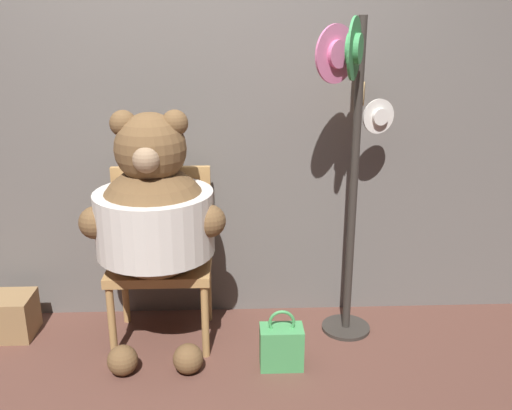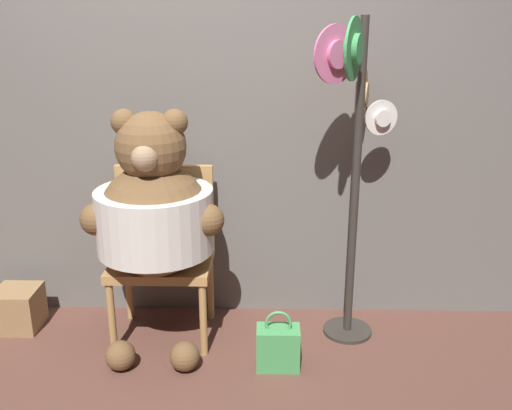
{
  "view_description": "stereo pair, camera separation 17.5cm",
  "coord_description": "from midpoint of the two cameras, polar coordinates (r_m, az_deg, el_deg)",
  "views": [
    {
      "loc": [
        0.25,
        -2.56,
        1.76
      ],
      "look_at": [
        0.36,
        0.3,
        0.8
      ],
      "focal_mm": 40.0,
      "sensor_mm": 36.0,
      "label": 1
    },
    {
      "loc": [
        0.42,
        -2.56,
        1.76
      ],
      "look_at": [
        0.36,
        0.3,
        0.8
      ],
      "focal_mm": 40.0,
      "sensor_mm": 36.0,
      "label": 2
    }
  ],
  "objects": [
    {
      "name": "wall_back",
      "position": [
        3.28,
        -8.33,
        11.77
      ],
      "size": [
        8.0,
        0.1,
        2.77
      ],
      "color": "#66605B",
      "rests_on": "ground_plane"
    },
    {
      "name": "teddy_bear",
      "position": [
        3.01,
        -11.78,
        -1.03
      ],
      "size": [
        0.74,
        0.66,
        1.32
      ],
      "color": "brown",
      "rests_on": "ground_plane"
    },
    {
      "name": "chair",
      "position": [
        3.24,
        -10.95,
        -4.2
      ],
      "size": [
        0.55,
        0.45,
        0.96
      ],
      "color": "#B2844C",
      "rests_on": "ground_plane"
    },
    {
      "name": "hat_display_rack",
      "position": [
        3.01,
        7.99,
        6.02
      ],
      "size": [
        0.47,
        0.58,
        1.76
      ],
      "color": "#332D28",
      "rests_on": "ground_plane"
    },
    {
      "name": "ground_plane",
      "position": [
        3.13,
        -8.37,
        -15.9
      ],
      "size": [
        14.0,
        14.0,
        0.0
      ],
      "primitive_type": "plane",
      "color": "brown"
    },
    {
      "name": "wooden_crate",
      "position": [
        3.63,
        -24.5,
        -10.06
      ],
      "size": [
        0.24,
        0.24,
        0.24
      ],
      "color": "#937047",
      "rests_on": "ground_plane"
    },
    {
      "name": "handbag_on_ground",
      "position": [
        3.05,
        0.87,
        -13.94
      ],
      "size": [
        0.22,
        0.14,
        0.33
      ],
      "color": "#479E56",
      "rests_on": "ground_plane"
    }
  ]
}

